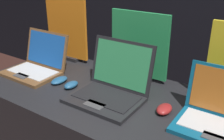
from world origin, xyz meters
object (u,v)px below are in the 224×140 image
(mouse_front, at_px, (59,80))
(laptop_back, at_px, (224,116))
(laptop_front, at_px, (37,64))
(mouse_middle, at_px, (71,85))
(promo_stand_middle, at_px, (139,48))
(promo_stand_front, at_px, (67,30))
(laptop_middle, at_px, (111,86))
(mouse_back, at_px, (164,109))

(mouse_front, bearing_deg, laptop_back, 4.42)
(laptop_back, bearing_deg, laptop_front, -178.17)
(laptop_front, relative_size, mouse_middle, 3.59)
(laptop_front, xyz_separation_m, mouse_front, (0.23, -0.03, -0.04))
(promo_stand_middle, height_order, laptop_back, promo_stand_middle)
(mouse_front, height_order, promo_stand_front, promo_stand_front)
(mouse_front, distance_m, promo_stand_front, 0.45)
(mouse_front, bearing_deg, promo_stand_middle, 42.59)
(laptop_front, distance_m, promo_stand_front, 0.34)
(laptop_middle, bearing_deg, laptop_back, 4.07)
(laptop_middle, relative_size, laptop_back, 0.97)
(laptop_front, distance_m, promo_stand_middle, 0.67)
(promo_stand_front, xyz_separation_m, promo_stand_middle, (0.59, -0.00, -0.02))
(mouse_front, height_order, promo_stand_middle, promo_stand_middle)
(laptop_front, bearing_deg, promo_stand_front, 90.00)
(laptop_middle, height_order, promo_stand_middle, promo_stand_middle)
(mouse_front, bearing_deg, laptop_front, 171.43)
(laptop_back, bearing_deg, mouse_back, -174.02)
(laptop_front, distance_m, mouse_front, 0.24)
(promo_stand_front, distance_m, laptop_back, 1.20)
(mouse_front, bearing_deg, mouse_back, 3.80)
(laptop_front, relative_size, promo_stand_front, 0.78)
(mouse_front, relative_size, promo_stand_middle, 0.29)
(laptop_back, bearing_deg, promo_stand_front, 167.31)
(mouse_front, distance_m, laptop_middle, 0.36)
(laptop_back, bearing_deg, mouse_middle, -174.29)
(promo_stand_front, xyz_separation_m, mouse_back, (0.89, -0.29, -0.20))
(laptop_back, distance_m, mouse_back, 0.27)
(mouse_front, xyz_separation_m, laptop_back, (0.93, 0.07, 0.04))
(laptop_front, bearing_deg, promo_stand_middle, 26.57)
(promo_stand_middle, height_order, mouse_back, promo_stand_middle)
(mouse_front, bearing_deg, mouse_middle, -5.69)
(mouse_middle, bearing_deg, promo_stand_middle, 53.36)
(promo_stand_middle, distance_m, mouse_back, 0.45)
(mouse_middle, distance_m, mouse_back, 0.56)
(laptop_front, height_order, mouse_front, laptop_front)
(promo_stand_middle, bearing_deg, mouse_back, -43.16)
(promo_stand_front, height_order, laptop_middle, promo_stand_front)
(mouse_middle, height_order, laptop_back, laptop_back)
(promo_stand_middle, bearing_deg, laptop_front, -153.43)
(laptop_front, bearing_deg, laptop_middle, -0.34)
(laptop_front, relative_size, mouse_back, 3.35)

